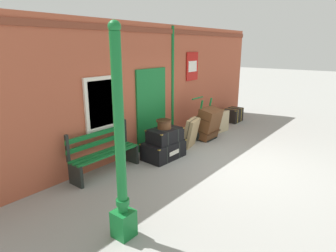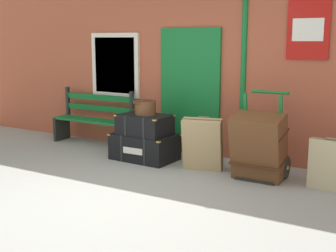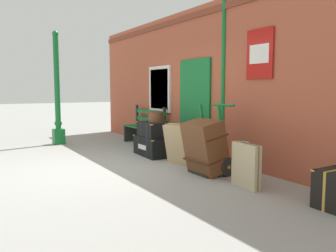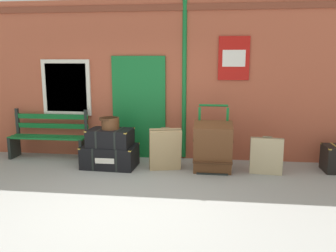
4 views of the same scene
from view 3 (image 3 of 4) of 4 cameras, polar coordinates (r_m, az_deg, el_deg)
ground_plane at (r=6.58m, az=-12.35°, el=-6.93°), size 60.00×60.00×0.00m
brick_facade at (r=7.65m, az=6.23°, el=7.05°), size 10.40×0.35×3.20m
lamp_post at (r=9.68m, az=-17.45°, el=3.75°), size 0.28×0.28×2.94m
platform_bench at (r=9.21m, az=-3.74°, el=-0.28°), size 1.60×0.43×1.01m
steamer_trunk_base at (r=7.77m, az=-2.02°, el=-3.22°), size 1.04×0.70×0.43m
steamer_trunk_middle at (r=7.68m, az=-2.12°, el=-0.53°), size 0.85×0.61×0.33m
round_hatbox at (r=7.66m, az=-1.99°, el=1.59°), size 0.37×0.35×0.22m
porters_trolley at (r=6.19m, az=7.29°, el=-5.08°), size 0.71×0.58×1.20m
large_brown_trunk at (r=6.05m, az=6.02°, el=-3.37°), size 0.70×0.61×0.95m
suitcase_tan at (r=5.39m, az=12.50°, el=-6.25°), size 0.58×0.18×0.70m
suitcase_olive at (r=6.78m, az=1.78°, el=-2.99°), size 0.64×0.46×0.81m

